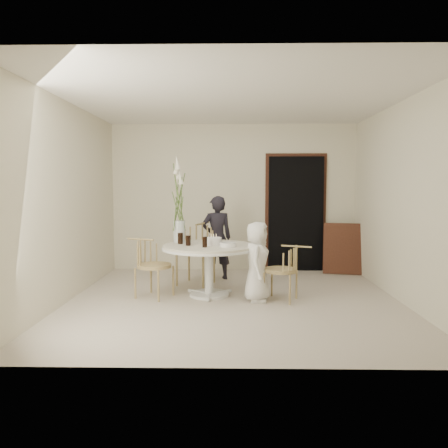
{
  "coord_description": "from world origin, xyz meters",
  "views": [
    {
      "loc": [
        -0.02,
        -5.87,
        1.55
      ],
      "look_at": [
        -0.14,
        0.3,
        1.02
      ],
      "focal_mm": 35.0,
      "sensor_mm": 36.0,
      "label": 1
    }
  ],
  "objects_px": {
    "girl": "(217,238)",
    "chair_left": "(147,259)",
    "birthday_cake": "(214,241)",
    "chair_far": "(199,244)",
    "boy": "(257,262)",
    "chair_right": "(288,265)",
    "flower_vase": "(179,207)",
    "table": "(209,253)"
  },
  "relations": [
    {
      "from": "boy",
      "to": "flower_vase",
      "type": "xyz_separation_m",
      "value": [
        -1.12,
        0.58,
        0.72
      ]
    },
    {
      "from": "girl",
      "to": "birthday_cake",
      "type": "height_order",
      "value": "girl"
    },
    {
      "from": "girl",
      "to": "chair_far",
      "type": "bearing_deg",
      "value": 30.06
    },
    {
      "from": "chair_right",
      "to": "birthday_cake",
      "type": "relative_size",
      "value": 3.46
    },
    {
      "from": "birthday_cake",
      "to": "flower_vase",
      "type": "xyz_separation_m",
      "value": [
        -0.52,
        0.31,
        0.48
      ]
    },
    {
      "from": "chair_far",
      "to": "boy",
      "type": "height_order",
      "value": "boy"
    },
    {
      "from": "chair_far",
      "to": "chair_left",
      "type": "height_order",
      "value": "chair_far"
    },
    {
      "from": "chair_far",
      "to": "boy",
      "type": "relative_size",
      "value": 0.9
    },
    {
      "from": "chair_far",
      "to": "boy",
      "type": "distance_m",
      "value": 1.42
    },
    {
      "from": "table",
      "to": "girl",
      "type": "distance_m",
      "value": 1.12
    },
    {
      "from": "birthday_cake",
      "to": "chair_right",
      "type": "bearing_deg",
      "value": -15.09
    },
    {
      "from": "table",
      "to": "flower_vase",
      "type": "distance_m",
      "value": 0.85
    },
    {
      "from": "table",
      "to": "chair_left",
      "type": "xyz_separation_m",
      "value": [
        -0.87,
        -0.05,
        -0.08
      ]
    },
    {
      "from": "chair_far",
      "to": "flower_vase",
      "type": "bearing_deg",
      "value": -95.83
    },
    {
      "from": "table",
      "to": "birthday_cake",
      "type": "distance_m",
      "value": 0.18
    },
    {
      "from": "birthday_cake",
      "to": "chair_far",
      "type": "bearing_deg",
      "value": 107.65
    },
    {
      "from": "chair_left",
      "to": "flower_vase",
      "type": "xyz_separation_m",
      "value": [
        0.41,
        0.36,
        0.72
      ]
    },
    {
      "from": "girl",
      "to": "birthday_cake",
      "type": "distance_m",
      "value": 1.13
    },
    {
      "from": "table",
      "to": "chair_far",
      "type": "relative_size",
      "value": 1.37
    },
    {
      "from": "birthday_cake",
      "to": "flower_vase",
      "type": "relative_size",
      "value": 0.18
    },
    {
      "from": "chair_far",
      "to": "chair_right",
      "type": "xyz_separation_m",
      "value": [
        1.29,
        -1.13,
        -0.13
      ]
    },
    {
      "from": "flower_vase",
      "to": "chair_right",
      "type": "bearing_deg",
      "value": -20.76
    },
    {
      "from": "chair_right",
      "to": "birthday_cake",
      "type": "distance_m",
      "value": 1.1
    },
    {
      "from": "birthday_cake",
      "to": "table",
      "type": "bearing_deg",
      "value": 172.43
    },
    {
      "from": "chair_far",
      "to": "boy",
      "type": "bearing_deg",
      "value": -32.79
    },
    {
      "from": "chair_right",
      "to": "table",
      "type": "bearing_deg",
      "value": -82.3
    },
    {
      "from": "girl",
      "to": "chair_left",
      "type": "bearing_deg",
      "value": 36.03
    },
    {
      "from": "chair_right",
      "to": "boy",
      "type": "bearing_deg",
      "value": -67.99
    },
    {
      "from": "chair_far",
      "to": "flower_vase",
      "type": "relative_size",
      "value": 0.76
    },
    {
      "from": "chair_far",
      "to": "birthday_cake",
      "type": "relative_size",
      "value": 4.34
    },
    {
      "from": "chair_left",
      "to": "boy",
      "type": "distance_m",
      "value": 1.55
    },
    {
      "from": "table",
      "to": "chair_right",
      "type": "xyz_separation_m",
      "value": [
        1.09,
        -0.28,
        -0.11
      ]
    },
    {
      "from": "girl",
      "to": "boy",
      "type": "xyz_separation_m",
      "value": [
        0.59,
        -1.4,
        -0.16
      ]
    },
    {
      "from": "chair_far",
      "to": "girl",
      "type": "xyz_separation_m",
      "value": [
        0.27,
        0.28,
        0.07
      ]
    },
    {
      "from": "boy",
      "to": "birthday_cake",
      "type": "height_order",
      "value": "boy"
    },
    {
      "from": "chair_left",
      "to": "birthday_cake",
      "type": "xyz_separation_m",
      "value": [
        0.93,
        0.05,
        0.25
      ]
    },
    {
      "from": "chair_right",
      "to": "flower_vase",
      "type": "xyz_separation_m",
      "value": [
        -1.55,
        0.59,
        0.76
      ]
    },
    {
      "from": "chair_far",
      "to": "table",
      "type": "bearing_deg",
      "value": -56.8
    },
    {
      "from": "table",
      "to": "chair_far",
      "type": "distance_m",
      "value": 0.87
    },
    {
      "from": "birthday_cake",
      "to": "flower_vase",
      "type": "distance_m",
      "value": 0.77
    },
    {
      "from": "boy",
      "to": "chair_right",
      "type": "bearing_deg",
      "value": -82.29
    },
    {
      "from": "chair_far",
      "to": "birthday_cake",
      "type": "xyz_separation_m",
      "value": [
        0.27,
        -0.85,
        0.15
      ]
    }
  ]
}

